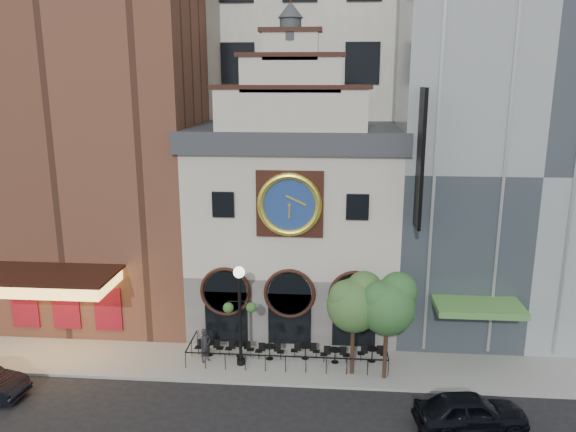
# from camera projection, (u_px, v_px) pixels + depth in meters

# --- Properties ---
(ground) EXTENTS (120.00, 120.00, 0.00)m
(ground) POSITION_uv_depth(u_px,v_px,m) (283.00, 387.00, 28.16)
(ground) COLOR black
(ground) RESTS_ON ground
(sidewalk) EXTENTS (44.00, 5.00, 0.15)m
(sidewalk) POSITION_uv_depth(u_px,v_px,m) (288.00, 361.00, 30.57)
(sidewalk) COLOR gray
(sidewalk) RESTS_ON ground
(clock_building) EXTENTS (12.60, 8.78, 18.65)m
(clock_building) POSITION_uv_depth(u_px,v_px,m) (295.00, 220.00, 34.13)
(clock_building) COLOR #605E5B
(clock_building) RESTS_ON ground
(theater_building) EXTENTS (14.00, 15.60, 25.00)m
(theater_building) POSITION_uv_depth(u_px,v_px,m) (94.00, 118.00, 35.80)
(theater_building) COLOR brown
(theater_building) RESTS_ON ground
(retail_building) EXTENTS (14.00, 14.40, 20.00)m
(retail_building) POSITION_uv_depth(u_px,v_px,m) (508.00, 161.00, 34.38)
(retail_building) COLOR gray
(retail_building) RESTS_ON ground
(office_tower) EXTENTS (20.00, 16.00, 40.00)m
(office_tower) POSITION_uv_depth(u_px,v_px,m) (306.00, 12.00, 42.73)
(office_tower) COLOR silver
(office_tower) RESTS_ON ground
(cafe_railing) EXTENTS (10.60, 2.60, 0.90)m
(cafe_railing) POSITION_uv_depth(u_px,v_px,m) (288.00, 352.00, 30.44)
(cafe_railing) COLOR black
(cafe_railing) RESTS_ON sidewalk
(bistro_0) EXTENTS (1.58, 0.68, 0.90)m
(bistro_0) POSITION_uv_depth(u_px,v_px,m) (209.00, 347.00, 30.97)
(bistro_0) COLOR black
(bistro_0) RESTS_ON sidewalk
(bistro_1) EXTENTS (1.58, 0.68, 0.90)m
(bistro_1) POSITION_uv_depth(u_px,v_px,m) (240.00, 349.00, 30.82)
(bistro_1) COLOR black
(bistro_1) RESTS_ON sidewalk
(bistro_2) EXTENTS (1.58, 0.68, 0.90)m
(bistro_2) POSITION_uv_depth(u_px,v_px,m) (270.00, 351.00, 30.55)
(bistro_2) COLOR black
(bistro_2) RESTS_ON sidewalk
(bistro_3) EXTENTS (1.58, 0.68, 0.90)m
(bistro_3) POSITION_uv_depth(u_px,v_px,m) (305.00, 351.00, 30.60)
(bistro_3) COLOR black
(bistro_3) RESTS_ON sidewalk
(bistro_4) EXTENTS (1.58, 0.68, 0.90)m
(bistro_4) POSITION_uv_depth(u_px,v_px,m) (335.00, 354.00, 30.18)
(bistro_4) COLOR black
(bistro_4) RESTS_ON sidewalk
(bistro_5) EXTENTS (1.58, 0.68, 0.90)m
(bistro_5) POSITION_uv_depth(u_px,v_px,m) (372.00, 353.00, 30.29)
(bistro_5) COLOR black
(bistro_5) RESTS_ON sidewalk
(car_right) EXTENTS (5.14, 2.63, 1.68)m
(car_right) POSITION_uv_depth(u_px,v_px,m) (471.00, 412.00, 24.60)
(car_right) COLOR black
(car_right) RESTS_ON ground
(pedestrian) EXTENTS (0.78, 0.81, 1.87)m
(pedestrian) POSITION_uv_depth(u_px,v_px,m) (205.00, 345.00, 30.19)
(pedestrian) COLOR black
(pedestrian) RESTS_ON sidewalk
(lamppost) EXTENTS (1.76, 0.69, 5.51)m
(lamppost) POSITION_uv_depth(u_px,v_px,m) (240.00, 305.00, 29.29)
(lamppost) COLOR black
(lamppost) RESTS_ON sidewalk
(tree_left) EXTENTS (2.84, 2.74, 5.47)m
(tree_left) POSITION_uv_depth(u_px,v_px,m) (355.00, 301.00, 28.25)
(tree_left) COLOR #382619
(tree_left) RESTS_ON sidewalk
(tree_right) EXTENTS (2.90, 2.79, 5.58)m
(tree_right) POSITION_uv_depth(u_px,v_px,m) (388.00, 303.00, 27.81)
(tree_right) COLOR #382619
(tree_right) RESTS_ON sidewalk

